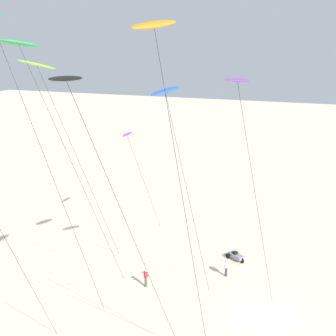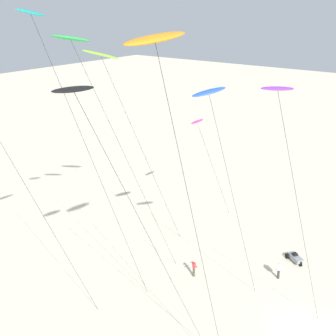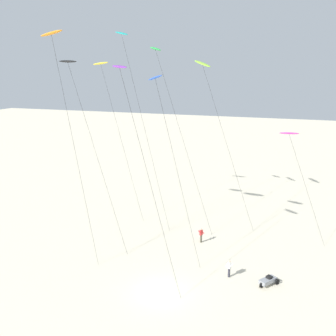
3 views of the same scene
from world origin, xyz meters
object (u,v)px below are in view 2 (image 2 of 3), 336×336
kite_blue (210,96)px  kite_flyer_nearest (279,270)px  kite_flyer_middle (194,268)px  kite_black (77,97)px  kite_magenta (198,123)px  kite_purple (279,97)px  kite_teal (37,29)px  kite_orange (156,43)px  kite_lime (102,57)px  kite_green (72,42)px  beach_buggy (295,257)px

kite_blue → kite_flyer_nearest: 18.69m
kite_flyer_middle → kite_black: bearing=-170.7°
kite_magenta → kite_flyer_nearest: size_ratio=7.15×
kite_purple → kite_teal: kite_teal is taller
kite_magenta → kite_flyer_middle: kite_magenta is taller
kite_black → kite_teal: bearing=64.9°
kite_orange → kite_flyer_middle: 25.26m
kite_teal → kite_lime: kite_teal is taller
kite_green → kite_flyer_nearest: kite_green is taller
beach_buggy → kite_blue: bearing=165.7°
kite_orange → kite_lime: bearing=52.9°
kite_green → kite_flyer_middle: bearing=-37.2°
kite_teal → kite_black: bearing=-115.1°
kite_black → kite_flyer_middle: 23.04m
kite_lime → kite_flyer_nearest: kite_lime is taller
kite_orange → kite_green: 13.23m
kite_orange → beach_buggy: (20.88, -0.06, -21.14)m
kite_orange → kite_green: size_ratio=1.04×
kite_teal → kite_black: (-3.14, -6.71, -2.74)m
kite_lime → kite_teal: bearing=-157.7°
beach_buggy → kite_flyer_middle: bearing=140.8°
beach_buggy → kite_green: bearing=141.7°
kite_blue → kite_flyer_middle: 17.36m
kite_purple → kite_lime: (2.65, 16.53, 0.75)m
kite_green → beach_buggy: bearing=-38.3°
kite_blue → beach_buggy: size_ratio=8.99×
kite_teal → kite_flyer_nearest: (15.24, -10.63, -20.82)m
kite_teal → kite_green: (3.63, 1.16, -1.10)m
kite_green → beach_buggy: size_ratio=10.55×
kite_orange → kite_purple: bearing=-15.5°
kite_teal → beach_buggy: (18.76, -10.78, -21.28)m
kite_magenta → kite_black: bearing=-161.0°
kite_lime → kite_black: (-11.82, -10.27, -0.02)m
kite_green → kite_flyer_middle: kite_green is taller
kite_flyer_nearest → beach_buggy: size_ratio=0.83×
kite_magenta → kite_flyer_nearest: (-4.00, -11.60, -10.69)m
kite_blue → kite_flyer_middle: bearing=41.4°
kite_green → kite_flyer_middle: size_ratio=12.75×
kite_black → kite_orange: 4.88m
kite_purple → kite_flyer_nearest: (9.22, 2.35, -17.35)m
kite_blue → kite_teal: bearing=132.2°
kite_magenta → kite_blue: 16.11m
kite_blue → kite_black: bearing=173.9°
kite_green → kite_blue: kite_green is taller
kite_blue → kite_flyer_nearest: size_ratio=10.87×
kite_flyer_nearest → beach_buggy: bearing=-2.5°
kite_lime → kite_flyer_middle: (2.27, -7.96, -18.10)m
kite_magenta → kite_black: size_ratio=0.61×
kite_green → kite_magenta: bearing=-0.7°
kite_orange → kite_blue: size_ratio=1.22×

